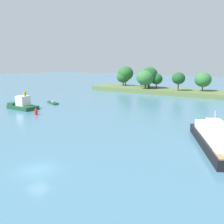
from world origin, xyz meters
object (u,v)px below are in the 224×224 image
at_px(fishing_skiff, 53,103).
at_px(channel_buoy_red, 36,112).
at_px(white_riverboat, 217,139).
at_px(tugboat, 22,105).

relative_size(fishing_skiff, channel_buoy_red, 2.84).
height_order(white_riverboat, tugboat, white_riverboat).
relative_size(tugboat, channel_buoy_red, 4.54).
xyz_separation_m(fishing_skiff, tugboat, (-0.31, -10.73, 0.97)).
height_order(tugboat, channel_buoy_red, tugboat).
height_order(fishing_skiff, channel_buoy_red, channel_buoy_red).
relative_size(white_riverboat, tugboat, 2.12).
distance_m(white_riverboat, tugboat, 50.85).
bearing_deg(channel_buoy_red, white_riverboat, -0.69).
relative_size(fishing_skiff, tugboat, 0.62).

